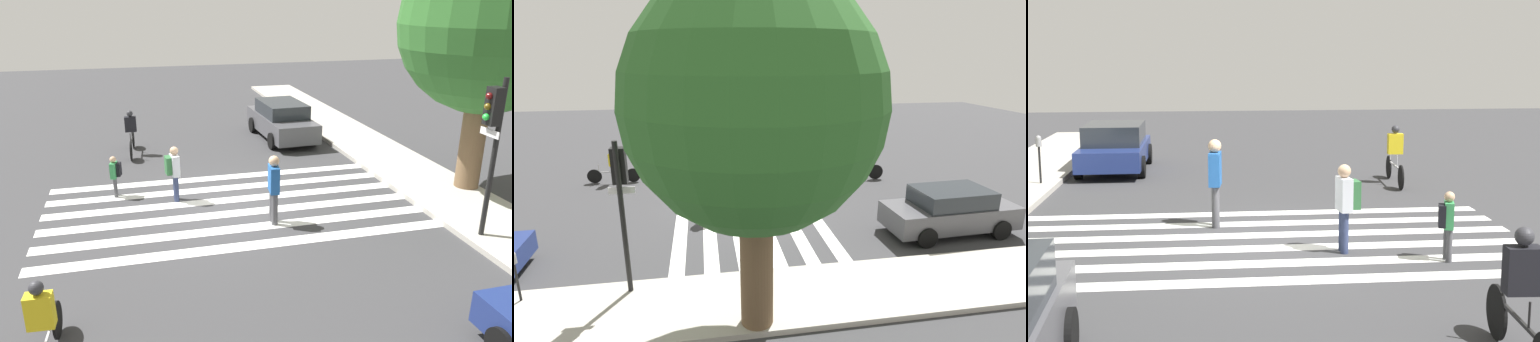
# 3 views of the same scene
# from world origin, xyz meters

# --- Properties ---
(ground_plane) EXTENTS (60.00, 60.00, 0.00)m
(ground_plane) POSITION_xyz_m (0.00, 0.00, 0.00)
(ground_plane) COLOR #38383A
(sidewalk_curb) EXTENTS (36.00, 2.50, 0.14)m
(sidewalk_curb) POSITION_xyz_m (0.00, 6.25, 0.07)
(sidewalk_curb) COLOR #ADA89E
(sidewalk_curb) RESTS_ON ground_plane
(crosswalk_stripes) EXTENTS (5.17, 10.00, 0.01)m
(crosswalk_stripes) POSITION_xyz_m (-0.00, 0.00, 0.00)
(crosswalk_stripes) COLOR white
(crosswalk_stripes) RESTS_ON ground_plane
(traffic_light) EXTENTS (0.60, 0.50, 3.88)m
(traffic_light) POSITION_xyz_m (3.42, 5.30, 2.72)
(traffic_light) COLOR black
(traffic_light) RESTS_ON ground_plane
(street_tree) EXTENTS (4.86, 4.86, 7.25)m
(street_tree) POSITION_xyz_m (0.52, 7.12, 4.78)
(street_tree) COLOR brown
(street_tree) RESTS_ON ground_plane
(pedestrian_child_with_backpack) EXTENTS (0.46, 0.40, 1.60)m
(pedestrian_child_with_backpack) POSITION_xyz_m (-0.85, -1.43, 0.93)
(pedestrian_child_with_backpack) COLOR navy
(pedestrian_child_with_backpack) RESTS_ON ground_plane
(pedestrian_adult_yellow_jacket) EXTENTS (0.37, 0.34, 1.22)m
(pedestrian_adult_yellow_jacket) POSITION_xyz_m (-1.58, -3.04, 0.71)
(pedestrian_adult_yellow_jacket) COLOR #4C4C51
(pedestrian_adult_yellow_jacket) RESTS_ON ground_plane
(pedestrian_adult_blue_shirt) EXTENTS (0.52, 0.28, 1.81)m
(pedestrian_adult_blue_shirt) POSITION_xyz_m (1.29, 0.88, 1.02)
(pedestrian_adult_blue_shirt) COLOR #4C4C51
(pedestrian_adult_blue_shirt) RESTS_ON ground_plane
(cyclist_far_lane) EXTENTS (2.36, 0.41, 1.60)m
(cyclist_far_lane) POSITION_xyz_m (5.61, -4.01, 0.86)
(cyclist_far_lane) COLOR black
(cyclist_far_lane) RESTS_ON ground_plane
(cyclist_mid_street) EXTENTS (2.25, 0.42, 1.64)m
(cyclist_mid_street) POSITION_xyz_m (-5.68, -2.52, 0.87)
(cyclist_mid_street) COLOR black
(cyclist_mid_street) RESTS_ON ground_plane
(car_parked_silver_sedan) EXTENTS (4.32, 2.01, 1.52)m
(car_parked_silver_sedan) POSITION_xyz_m (-6.38, 3.43, 0.77)
(car_parked_silver_sedan) COLOR #4C4C51
(car_parked_silver_sedan) RESTS_ON ground_plane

